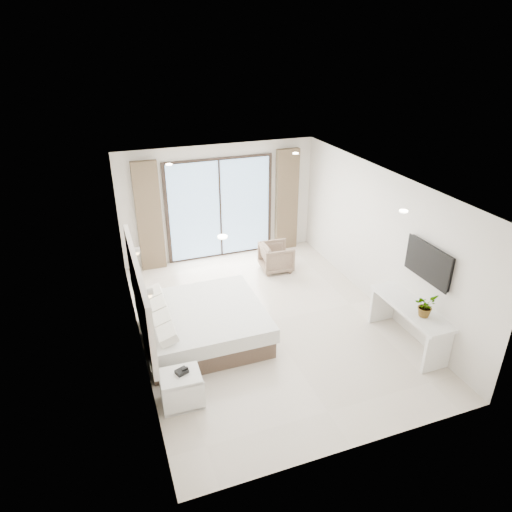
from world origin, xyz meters
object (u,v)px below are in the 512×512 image
Objects in this scene: bed at (202,324)px; console_desk at (409,316)px; nightstand at (181,389)px; armchair at (276,256)px.

console_desk is at bearing -22.18° from bed.
nightstand is 3.98m from console_desk.
console_desk is 2.42× the size of armchair.
nightstand is (-0.66, -1.45, -0.04)m from bed.
armchair is at bearing 52.23° from nightstand.
bed reaches higher than nightstand.
console_desk is (3.30, -1.35, 0.26)m from bed.
console_desk reaches higher than armchair.
armchair is at bearing 41.91° from bed.
nightstand is 4.50m from armchair.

